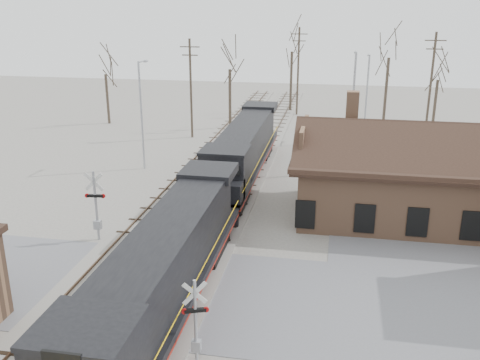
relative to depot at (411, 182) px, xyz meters
The scene contains 20 objects.
ground 17.14m from the depot, 134.97° to the right, with size 140.00×140.00×0.00m, color #9D988E.
road 17.13m from the depot, 134.97° to the right, with size 60.00×9.00×0.03m, color slate.
track_main 12.58m from the depot, 165.97° to the left, with size 3.40×90.00×0.24m.
track_siding 16.92m from the depot, 169.70° to the left, with size 3.40×90.00×0.24m.
depot is the anchor object (origin of this frame).
locomotive_lead 19.01m from the depot, 129.10° to the right, with size 2.97×19.92×4.42m.
locomotive_trailing 13.17m from the depot, 155.58° to the left, with size 2.97×19.92×4.19m.
crossbuck_near 19.69m from the depot, 119.87° to the right, with size 1.02×0.42×3.68m.
crossbuck_far 19.77m from the depot, 159.16° to the right, with size 1.22×0.32×4.28m.
streetlight_a 22.08m from the depot, 161.04° to the left, with size 0.25×2.04×8.93m.
streetlight_b 10.56m from the depot, 111.80° to the left, with size 0.25×2.04×9.73m.
streetlight_c 20.42m from the depot, 96.18° to the left, with size 0.25×2.04×8.53m.
utility_pole_a 26.96m from the depot, 137.09° to the left, with size 2.00×0.24×9.96m.
utility_pole_b 33.56m from the depot, 107.26° to the left, with size 2.00×0.24×10.51m.
utility_pole_c 21.48m from the depot, 79.45° to the left, with size 2.00×0.24×10.69m.
tree_a 38.69m from the depot, 143.34° to the left, with size 3.74×3.74×9.17m.
tree_b 29.06m from the depot, 125.55° to the left, with size 4.29×4.29×10.52m.
tree_c 36.47m from the depot, 107.71° to the left, with size 4.96×4.96×12.16m.
tree_d 28.11m from the depot, 89.45° to the left, with size 5.05×5.05×12.37m.
tree_e 28.45m from the depot, 78.41° to the left, with size 3.52×3.52×8.62m.
Camera 1 is at (7.04, -22.03, 13.53)m, focal length 40.00 mm.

